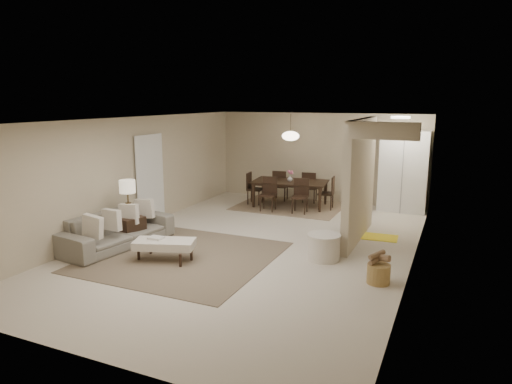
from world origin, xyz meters
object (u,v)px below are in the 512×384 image
at_px(sofa, 117,230).
at_px(wicker_basket, 378,274).
at_px(pantry_cabinet, 404,171).
at_px(round_pouf, 324,247).
at_px(ottoman_bench, 164,244).
at_px(dining_table, 290,194).
at_px(side_table, 130,230).

distance_m(sofa, wicker_basket, 5.05).
bearing_deg(pantry_cabinet, round_pouf, -101.00).
xyz_separation_m(sofa, ottoman_bench, (1.33, -0.30, -0.03)).
bearing_deg(dining_table, ottoman_bench, -103.57).
distance_m(pantry_cabinet, sofa, 7.21).
relative_size(pantry_cabinet, round_pouf, 3.47).
xyz_separation_m(sofa, side_table, (0.05, 0.31, -0.07)).
bearing_deg(side_table, round_pouf, 9.10).
relative_size(pantry_cabinet, wicker_basket, 5.71).
height_order(sofa, ottoman_bench, sofa).
xyz_separation_m(wicker_basket, dining_table, (-3.09, 4.42, 0.19)).
xyz_separation_m(sofa, round_pouf, (3.94, 0.93, -0.10)).
xyz_separation_m(side_table, round_pouf, (3.89, 0.62, -0.03)).
bearing_deg(ottoman_bench, pantry_cabinet, 38.94).
bearing_deg(round_pouf, wicker_basket, -33.08).
bearing_deg(round_pouf, pantry_cabinet, 79.00).
xyz_separation_m(pantry_cabinet, sofa, (-4.80, -5.33, -0.71)).
distance_m(side_table, round_pouf, 3.94).
bearing_deg(pantry_cabinet, sofa, -132.00).
height_order(sofa, dining_table, dining_table).
bearing_deg(side_table, sofa, -99.30).
bearing_deg(ottoman_bench, round_pouf, 5.76).
bearing_deg(ottoman_bench, side_table, 135.25).
xyz_separation_m(side_table, dining_table, (1.90, 4.32, 0.08)).
height_order(sofa, wicker_basket, sofa).
relative_size(sofa, ottoman_bench, 1.97).
distance_m(sofa, ottoman_bench, 1.36).
relative_size(sofa, side_table, 4.33).
bearing_deg(wicker_basket, round_pouf, 146.92).
height_order(ottoman_bench, round_pouf, round_pouf).
bearing_deg(wicker_basket, ottoman_bench, -172.12).
distance_m(ottoman_bench, dining_table, 4.97).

